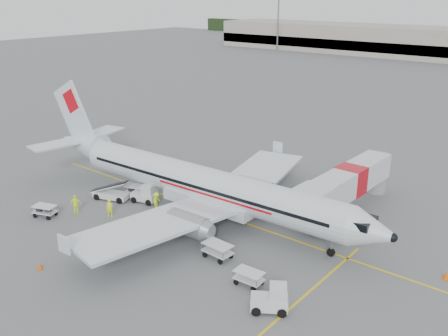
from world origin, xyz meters
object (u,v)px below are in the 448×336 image
at_px(tug_fore, 269,298).
at_px(tug_aft, 145,193).
at_px(aircraft, 204,162).
at_px(tug_mid, 201,224).
at_px(belt_loader, 111,187).
at_px(jet_bridge, 349,190).

relative_size(tug_fore, tug_aft, 0.99).
relative_size(aircraft, tug_aft, 15.43).
height_order(tug_mid, tug_aft, tug_aft).
xyz_separation_m(tug_fore, tug_aft, (-19.55, 7.03, 0.01)).
xyz_separation_m(belt_loader, tug_fore, (22.61, -5.41, -0.38)).
relative_size(jet_bridge, tug_mid, 7.54).
relative_size(jet_bridge, belt_loader, 3.46).
xyz_separation_m(tug_mid, tug_aft, (-8.82, 1.62, 0.09)).
xyz_separation_m(aircraft, jet_bridge, (9.99, 9.09, -3.01)).
distance_m(tug_fore, tug_mid, 12.01).
xyz_separation_m(jet_bridge, tug_aft, (-16.58, -10.57, -1.25)).
distance_m(belt_loader, tug_aft, 3.49).
xyz_separation_m(jet_bridge, belt_loader, (-19.64, -12.19, -0.89)).
distance_m(belt_loader, tug_mid, 11.90).
bearing_deg(belt_loader, jet_bridge, 13.52).
height_order(jet_bridge, tug_mid, jet_bridge).
height_order(aircraft, jet_bridge, aircraft).
xyz_separation_m(aircraft, tug_mid, (2.24, -3.10, -4.35)).
relative_size(aircraft, jet_bridge, 2.25).
distance_m(tug_mid, tug_aft, 8.97).
xyz_separation_m(aircraft, belt_loader, (-9.65, -3.10, -3.90)).
bearing_deg(belt_loader, tug_fore, -31.76).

